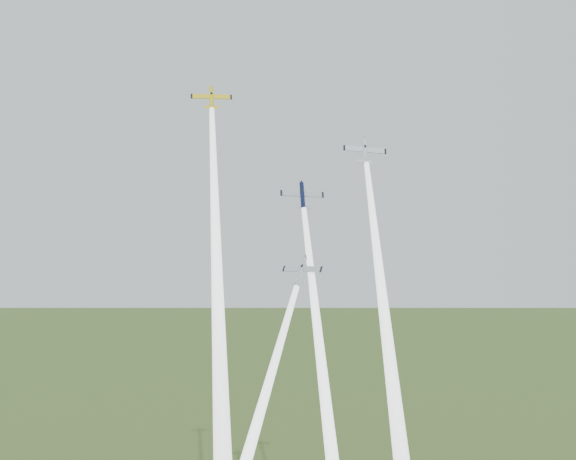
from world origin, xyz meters
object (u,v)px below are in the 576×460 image
object	(u,v)px
plane_navy	(302,195)
plane_silver_right	(365,151)
plane_yellow	(211,98)
plane_silver_low	(301,271)

from	to	relation	value
plane_navy	plane_silver_right	xyz separation A→B (m)	(11.05, 2.04, 7.99)
plane_yellow	plane_navy	distance (m)	25.03
plane_silver_right	plane_silver_low	size ratio (longest dim) A/B	1.15
plane_silver_right	plane_silver_low	bearing A→B (deg)	-134.27
plane_yellow	plane_silver_low	xyz separation A→B (m)	(18.10, -13.63, -31.17)
plane_navy	plane_silver_right	world-z (taller)	plane_silver_right
plane_silver_right	plane_silver_low	xyz separation A→B (m)	(-9.96, -13.74, -20.91)
plane_navy	plane_silver_low	bearing A→B (deg)	-98.22
plane_navy	plane_silver_right	bearing A→B (deg)	-3.10
plane_yellow	plane_silver_low	distance (m)	38.53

